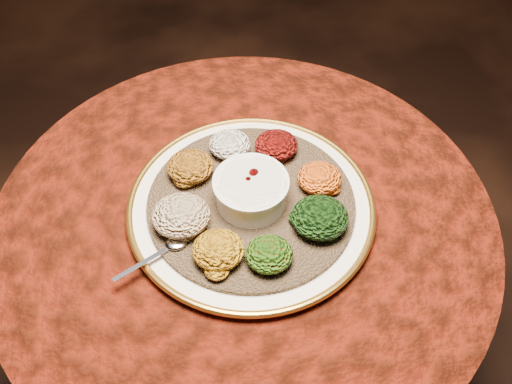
{
  "coord_description": "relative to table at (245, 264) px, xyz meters",
  "views": [
    {
      "loc": [
        -0.01,
        -0.65,
        1.6
      ],
      "look_at": [
        0.03,
        0.03,
        0.76
      ],
      "focal_mm": 40.0,
      "sensor_mm": 36.0,
      "label": 1
    }
  ],
  "objects": [
    {
      "name": "portion_kik",
      "position": [
        -0.05,
        -0.11,
        0.23
      ],
      "size": [
        0.09,
        0.09,
        0.04
      ],
      "primitive_type": "ellipsoid",
      "color": "#C08410",
      "rests_on": "injera"
    },
    {
      "name": "injera",
      "position": [
        0.02,
        0.01,
        0.2
      ],
      "size": [
        0.4,
        0.4,
        0.01
      ],
      "primitive_type": "cylinder",
      "rotation": [
        0.0,
        0.0,
        -0.02
      ],
      "color": "brown",
      "rests_on": "platter"
    },
    {
      "name": "portion_kitfo",
      "position": [
        0.07,
        0.13,
        0.23
      ],
      "size": [
        0.09,
        0.08,
        0.04
      ],
      "primitive_type": "ellipsoid",
      "color": "black",
      "rests_on": "injera"
    },
    {
      "name": "spoon",
      "position": [
        -0.13,
        -0.09,
        0.21
      ],
      "size": [
        0.12,
        0.09,
        0.01
      ],
      "rotation": [
        0.0,
        0.0,
        -2.55
      ],
      "color": "silver",
      "rests_on": "injera"
    },
    {
      "name": "stew_bowl",
      "position": [
        0.02,
        0.01,
        0.24
      ],
      "size": [
        0.14,
        0.14,
        0.06
      ],
      "color": "silver",
      "rests_on": "injera"
    },
    {
      "name": "portion_gomen",
      "position": [
        0.13,
        -0.06,
        0.23
      ],
      "size": [
        0.1,
        0.1,
        0.05
      ],
      "primitive_type": "ellipsoid",
      "color": "black",
      "rests_on": "injera"
    },
    {
      "name": "portion_mixveg",
      "position": [
        0.04,
        -0.13,
        0.23
      ],
      "size": [
        0.08,
        0.08,
        0.04
      ],
      "primitive_type": "ellipsoid",
      "color": "maroon",
      "rests_on": "injera"
    },
    {
      "name": "platter",
      "position": [
        0.02,
        0.01,
        0.19
      ],
      "size": [
        0.56,
        0.56,
        0.02
      ],
      "rotation": [
        0.0,
        0.0,
        -0.31
      ],
      "color": "white",
      "rests_on": "table"
    },
    {
      "name": "portion_tikil",
      "position": [
        0.15,
        0.04,
        0.23
      ],
      "size": [
        0.08,
        0.08,
        0.04
      ],
      "primitive_type": "ellipsoid",
      "color": "#A7630D",
      "rests_on": "injera"
    },
    {
      "name": "portion_shiro",
      "position": [
        -0.1,
        0.08,
        0.23
      ],
      "size": [
        0.09,
        0.09,
        0.04
      ],
      "primitive_type": "ellipsoid",
      "color": "#955512",
      "rests_on": "injera"
    },
    {
      "name": "portion_timatim",
      "position": [
        -0.11,
        -0.04,
        0.23
      ],
      "size": [
        0.1,
        0.1,
        0.05
      ],
      "primitive_type": "ellipsoid",
      "color": "maroon",
      "rests_on": "injera"
    },
    {
      "name": "table",
      "position": [
        0.0,
        0.0,
        0.0
      ],
      "size": [
        0.96,
        0.96,
        0.73
      ],
      "color": "black",
      "rests_on": "ground"
    },
    {
      "name": "portion_ayib",
      "position": [
        -0.02,
        0.14,
        0.23
      ],
      "size": [
        0.08,
        0.08,
        0.04
      ],
      "primitive_type": "ellipsoid",
      "color": "white",
      "rests_on": "injera"
    }
  ]
}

